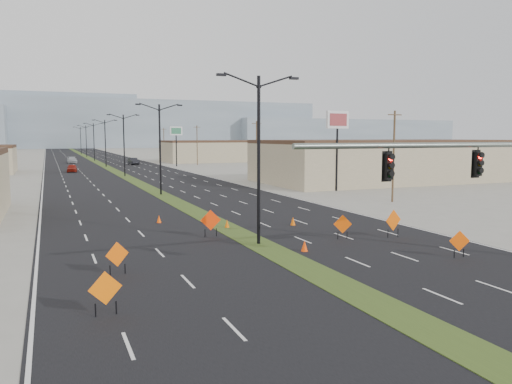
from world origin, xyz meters
name	(u,v)px	position (x,y,z in m)	size (l,w,h in m)	color
ground	(381,306)	(0.00, 0.00, 0.00)	(600.00, 600.00, 0.00)	gray
road_surface	(104,166)	(0.00, 100.00, 0.00)	(25.00, 400.00, 0.02)	black
median_strip	(104,166)	(0.00, 100.00, 0.00)	(2.00, 400.00, 0.04)	#354A1A
building_se_near	(384,162)	(34.00, 45.00, 2.75)	(36.00, 18.00, 5.50)	tan
building_se_far	(246,151)	(38.00, 110.00, 2.50)	(44.00, 16.00, 5.00)	tan
mesa_center	(136,124)	(40.00, 300.00, 14.00)	(220.00, 50.00, 28.00)	gray
mesa_east	(339,133)	(180.00, 290.00, 9.00)	(160.00, 50.00, 18.00)	gray
mesa_backdrop	(13,121)	(-30.00, 320.00, 16.00)	(140.00, 50.00, 32.00)	gray
signal_mast	(506,172)	(8.56, 2.00, 4.79)	(16.30, 0.60, 8.00)	slate
streetlight_0	(259,155)	(0.00, 12.00, 5.42)	(5.15, 0.24, 10.02)	black
streetlight_1	(160,146)	(0.00, 40.00, 5.42)	(5.15, 0.24, 10.02)	black
streetlight_2	(124,143)	(0.00, 68.00, 5.42)	(5.15, 0.24, 10.02)	black
streetlight_3	(105,142)	(0.00, 96.00, 5.42)	(5.15, 0.24, 10.02)	black
streetlight_4	(94,141)	(0.00, 124.00, 5.42)	(5.15, 0.24, 10.02)	black
streetlight_5	(86,140)	(0.00, 152.00, 5.42)	(5.15, 0.24, 10.02)	black
streetlight_6	(81,139)	(0.00, 180.00, 5.42)	(5.15, 0.24, 10.02)	black
utility_pole_0	(394,155)	(20.00, 25.00, 4.67)	(1.60, 0.20, 9.00)	#4C3823
utility_pole_1	(257,148)	(20.00, 60.00, 4.67)	(1.60, 0.20, 9.00)	#4C3823
utility_pole_2	(197,145)	(20.00, 95.00, 4.67)	(1.60, 0.20, 9.00)	#4C3823
utility_pole_3	(164,143)	(20.00, 130.00, 4.67)	(1.60, 0.20, 9.00)	#4C3823
car_left	(72,168)	(-7.50, 81.96, 0.72)	(1.70, 4.23, 1.44)	maroon
car_mid	(133,161)	(6.74, 102.07, 0.79)	(1.67, 4.80, 1.58)	black
car_far	(72,160)	(-6.05, 114.30, 0.79)	(2.20, 5.42, 1.57)	#A5A9AE
construction_sign_0	(105,290)	(-9.84, 3.00, 0.97)	(1.23, 0.29, 1.66)	#FB6705
construction_sign_1	(117,256)	(-8.74, 8.43, 0.92)	(1.12, 0.45, 1.57)	#F55B05
construction_sign_2	(211,221)	(-2.00, 15.24, 1.05)	(1.32, 0.25, 1.77)	#FD3605
construction_sign_3	(343,225)	(5.49, 11.32, 0.91)	(1.11, 0.45, 1.56)	#DC4A04
construction_sign_4	(459,242)	(8.59, 4.73, 0.87)	(1.06, 0.43, 1.48)	#EC4E04
construction_sign_5	(393,221)	(8.78, 10.52, 1.07)	(1.34, 0.30, 1.81)	#E75504
cone_0	(304,246)	(1.65, 9.25, 0.32)	(0.39, 0.39, 0.65)	#FF4405
cone_1	(227,224)	(0.03, 17.84, 0.30)	(0.37, 0.37, 0.61)	#DC5E04
cone_2	(293,221)	(4.84, 16.96, 0.31)	(0.38, 0.38, 0.63)	#E15904
cone_3	(159,219)	(-4.00, 21.81, 0.29)	(0.35, 0.35, 0.59)	#FF4C05
pole_sign_east_near	(337,126)	(20.32, 35.96, 7.75)	(3.12, 0.68, 9.50)	black
pole_sign_east_far	(176,134)	(14.59, 92.56, 7.02)	(2.85, 0.79, 8.66)	black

